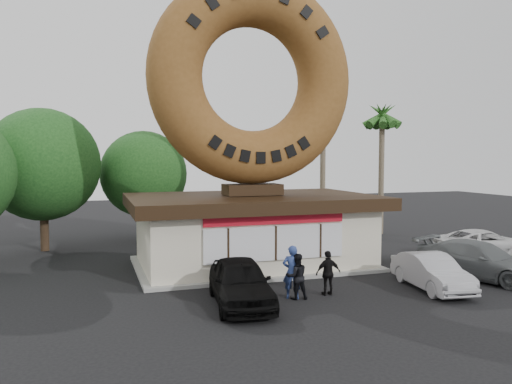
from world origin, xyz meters
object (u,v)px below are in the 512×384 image
object	(u,v)px
person_left	(292,272)
car_black	(241,282)
car_grey	(479,260)
car_white	(483,243)
donut_shop	(252,228)
person_right	(328,273)
street_lamp	(176,166)
person_center	(297,276)
giant_donut	(252,79)
car_silver	(432,272)

from	to	relation	value
person_left	car_black	bearing A→B (deg)	28.90
car_grey	car_white	size ratio (longest dim) A/B	1.08
donut_shop	car_white	distance (m)	12.07
car_white	person_right	bearing A→B (deg)	113.85
person_left	person_right	xyz separation A→B (m)	(1.41, -0.02, -0.14)
car_black	car_grey	xyz separation A→B (m)	(10.48, 0.42, -0.03)
street_lamp	person_center	size ratio (longest dim) A/B	4.90
car_white	giant_donut	bearing A→B (deg)	85.59
giant_donut	donut_shop	bearing A→B (deg)	-90.00
giant_donut	person_left	bearing A→B (deg)	-93.44
car_silver	person_center	bearing A→B (deg)	-177.12
car_white	street_lamp	bearing A→B (deg)	53.06
person_right	car_white	world-z (taller)	person_right
donut_shop	person_left	bearing A→B (deg)	-93.45
car_silver	car_grey	world-z (taller)	car_grey
car_silver	car_white	world-z (taller)	car_white
donut_shop	street_lamp	size ratio (longest dim) A/B	1.40
person_center	person_right	bearing A→B (deg)	-168.91
donut_shop	car_grey	distance (m)	9.83
giant_donut	car_grey	size ratio (longest dim) A/B	1.82
giant_donut	car_white	world-z (taller)	giant_donut
street_lamp	giant_donut	bearing A→B (deg)	-79.49
car_black	car_white	size ratio (longest dim) A/B	0.96
giant_donut	car_black	world-z (taller)	giant_donut
street_lamp	donut_shop	bearing A→B (deg)	-79.50
street_lamp	person_right	xyz separation A→B (m)	(2.93, -15.68, -3.66)
street_lamp	car_white	size ratio (longest dim) A/B	1.65
car_black	person_right	bearing A→B (deg)	8.97
car_silver	car_grey	xyz separation A→B (m)	(2.99, 0.82, 0.09)
donut_shop	car_black	bearing A→B (deg)	-111.73
person_right	person_center	bearing A→B (deg)	6.76
person_left	car_white	xyz separation A→B (m)	(12.26, 4.09, -0.28)
car_grey	car_white	bearing A→B (deg)	24.03
giant_donut	street_lamp	world-z (taller)	giant_donut
person_right	car_white	bearing A→B (deg)	-157.11
donut_shop	person_right	bearing A→B (deg)	-79.28
donut_shop	person_right	xyz separation A→B (m)	(1.07, -5.66, -0.95)
person_center	car_grey	size ratio (longest dim) A/B	0.31
person_left	person_right	bearing A→B (deg)	-155.88
car_black	giant_donut	bearing A→B (deg)	75.24
person_left	car_silver	bearing A→B (deg)	-160.70
person_right	car_black	distance (m)	3.38
donut_shop	car_white	size ratio (longest dim) A/B	2.31
person_center	car_silver	bearing A→B (deg)	-177.92
person_left	car_white	world-z (taller)	person_left
donut_shop	car_silver	xyz separation A→B (m)	(5.18, -6.18, -1.10)
person_right	car_white	distance (m)	11.60
street_lamp	person_right	distance (m)	16.37
street_lamp	car_black	xyz separation A→B (m)	(-0.45, -15.80, -3.69)
person_right	giant_donut	bearing A→B (deg)	-77.17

